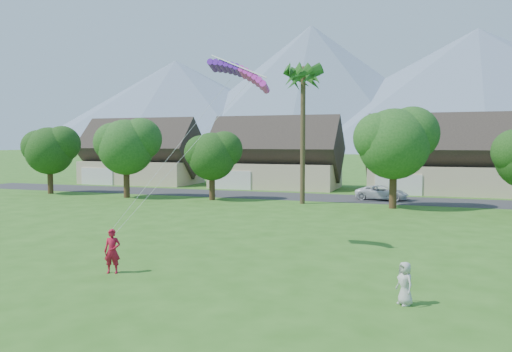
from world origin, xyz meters
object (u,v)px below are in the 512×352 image
at_px(watcher, 405,283).
at_px(parked_car, 382,193).
at_px(parafoil_kite, 241,71).
at_px(kite_flyer, 112,251).

relative_size(watcher, parked_car, 0.30).
distance_m(parked_car, parafoil_kite, 27.32).
bearing_deg(kite_flyer, parked_car, 56.21).
height_order(kite_flyer, parked_car, kite_flyer).
xyz_separation_m(kite_flyer, watcher, (12.11, -0.19, -0.20)).
bearing_deg(parked_car, watcher, -170.59).
relative_size(kite_flyer, watcher, 1.27).
xyz_separation_m(kite_flyer, parafoil_kite, (3.61, 6.09, 8.29)).
bearing_deg(kite_flyer, parafoil_kite, 40.55).
relative_size(kite_flyer, parafoil_kite, 0.58).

